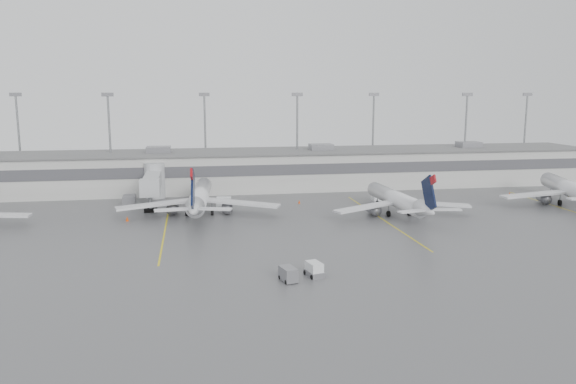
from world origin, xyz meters
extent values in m
plane|color=#505052|center=(0.00, 0.00, 0.00)|extent=(260.00, 260.00, 0.00)
cube|color=#B0B0AB|center=(0.00, 58.00, 4.00)|extent=(150.00, 16.00, 8.00)
cube|color=#47474C|center=(0.00, 49.95, 5.00)|extent=(150.00, 0.15, 2.20)
cube|color=#606060|center=(0.00, 58.00, 8.05)|extent=(152.00, 17.00, 0.30)
cube|color=slate|center=(50.00, 58.00, 8.80)|extent=(5.00, 4.00, 1.30)
cylinder|color=gray|center=(-50.00, 67.50, 10.00)|extent=(0.44, 0.44, 20.00)
cube|color=slate|center=(-50.00, 67.50, 20.20)|extent=(2.40, 0.50, 0.80)
cylinder|color=gray|center=(-30.00, 60.00, 10.00)|extent=(0.44, 0.44, 20.00)
cube|color=slate|center=(-30.00, 60.00, 20.20)|extent=(2.40, 0.50, 0.80)
cylinder|color=gray|center=(-10.00, 67.50, 10.00)|extent=(0.44, 0.44, 20.00)
cube|color=slate|center=(-10.00, 67.50, 20.20)|extent=(2.40, 0.50, 0.80)
cylinder|color=gray|center=(10.00, 60.00, 10.00)|extent=(0.44, 0.44, 20.00)
cube|color=slate|center=(10.00, 60.00, 20.20)|extent=(2.40, 0.50, 0.80)
cylinder|color=gray|center=(30.00, 67.50, 10.00)|extent=(0.44, 0.44, 20.00)
cube|color=slate|center=(30.00, 67.50, 20.20)|extent=(2.40, 0.50, 0.80)
cylinder|color=gray|center=(50.00, 60.00, 10.00)|extent=(0.44, 0.44, 20.00)
cube|color=slate|center=(50.00, 60.00, 20.20)|extent=(2.40, 0.50, 0.80)
cylinder|color=gray|center=(70.00, 67.50, 10.00)|extent=(0.44, 0.44, 20.00)
cube|color=slate|center=(70.00, 67.50, 20.20)|extent=(2.40, 0.50, 0.80)
cylinder|color=#A2A5A8|center=(-20.50, 50.00, 3.50)|extent=(4.00, 4.00, 7.00)
cube|color=#A2A5A8|center=(-20.50, 43.50, 4.30)|extent=(2.80, 13.00, 2.60)
cube|color=#A2A5A8|center=(-20.50, 36.00, 4.30)|extent=(3.40, 2.40, 3.00)
cylinder|color=gray|center=(-20.50, 36.00, 1.40)|extent=(0.70, 0.70, 2.80)
cube|color=black|center=(-20.50, 36.00, 0.35)|extent=(2.20, 1.20, 0.70)
cube|color=#D5C00C|center=(-17.50, 24.00, 0.01)|extent=(0.25, 40.00, 0.01)
cube|color=#D5C00C|center=(17.50, 24.00, 0.01)|extent=(0.25, 40.00, 0.01)
cube|color=#D5C00C|center=(52.50, 24.00, 0.01)|extent=(0.25, 40.00, 0.01)
cylinder|color=silver|center=(-11.97, 33.87, 3.03)|extent=(4.90, 22.39, 3.03)
cone|color=silver|center=(-10.91, 46.35, 3.03)|extent=(3.26, 3.07, 3.03)
cone|color=silver|center=(-13.10, 20.49, 3.43)|extent=(3.44, 5.29, 3.03)
cube|color=silver|center=(-19.25, 31.65, 2.22)|extent=(13.38, 5.54, 0.35)
cube|color=silver|center=(-5.16, 30.46, 2.22)|extent=(13.12, 7.52, 0.35)
cube|color=black|center=(-13.15, 19.98, 6.36)|extent=(0.78, 5.69, 6.60)
cube|color=maroon|center=(-13.26, 18.68, 8.99)|extent=(0.47, 2.06, 1.92)
cylinder|color=black|center=(-11.20, 42.92, 0.45)|extent=(0.43, 0.94, 0.91)
cylinder|color=black|center=(-14.25, 32.04, 0.56)|extent=(0.55, 1.15, 1.11)
cylinder|color=black|center=(-10.03, 31.68, 0.56)|extent=(0.55, 1.15, 1.11)
cylinder|color=silver|center=(20.99, 27.54, 2.68)|extent=(3.61, 19.77, 2.68)
cone|color=silver|center=(20.46, 38.61, 2.68)|extent=(2.80, 2.63, 2.68)
cone|color=silver|center=(21.54, 15.66, 3.04)|extent=(2.89, 4.59, 2.68)
cube|color=silver|center=(14.85, 24.74, 1.97)|extent=(11.69, 6.28, 0.31)
cube|color=silver|center=(27.35, 25.33, 1.97)|extent=(11.82, 5.31, 0.31)
cube|color=black|center=(21.57, 15.21, 5.63)|extent=(0.50, 5.04, 5.85)
cube|color=maroon|center=(21.62, 14.05, 7.96)|extent=(0.35, 1.82, 1.70)
cylinder|color=black|center=(20.61, 35.57, 0.40)|extent=(0.35, 0.82, 0.80)
cylinder|color=black|center=(19.19, 25.66, 0.49)|extent=(0.45, 1.00, 0.98)
cylinder|color=black|center=(22.94, 25.84, 0.49)|extent=(0.45, 1.00, 0.98)
cylinder|color=silver|center=(56.10, 30.54, 2.96)|extent=(8.59, 21.70, 2.96)
cone|color=silver|center=(59.34, 42.33, 2.96)|extent=(3.58, 3.44, 2.96)
cube|color=silver|center=(48.72, 29.70, 2.17)|extent=(12.92, 3.16, 0.35)
cylinder|color=black|center=(58.45, 39.10, 0.44)|extent=(0.57, 0.95, 0.89)
cylinder|color=black|center=(53.59, 29.19, 0.54)|extent=(0.71, 1.16, 1.08)
cube|color=silver|center=(0.14, -2.79, 0.82)|extent=(1.85, 2.44, 1.63)
cube|color=slate|center=(0.14, -2.79, 0.32)|extent=(2.11, 2.84, 0.64)
cylinder|color=black|center=(-0.78, -2.09, 0.25)|extent=(0.32, 0.54, 0.51)
cylinder|color=black|center=(0.63, -1.74, 0.25)|extent=(0.32, 0.54, 0.51)
cylinder|color=black|center=(-0.34, -3.85, 0.25)|extent=(0.32, 0.54, 0.51)
cylinder|color=black|center=(1.07, -3.50, 0.25)|extent=(0.32, 0.54, 0.51)
cube|color=slate|center=(-3.06, -3.99, 0.84)|extent=(1.97, 2.73, 1.50)
cylinder|color=black|center=(-3.87, -3.29, 0.25)|extent=(0.31, 0.53, 0.49)
cylinder|color=black|center=(-2.25, -4.70, 0.25)|extent=(0.31, 0.53, 0.49)
cube|color=silver|center=(-7.68, 38.23, 0.93)|extent=(2.82, 2.07, 1.85)
cube|color=silver|center=(22.09, 39.81, 0.77)|extent=(2.37, 1.76, 1.54)
cube|color=slate|center=(-24.55, 40.90, 1.11)|extent=(2.36, 3.64, 2.22)
cone|color=#EC4604|center=(-23.79, 29.51, 0.40)|extent=(0.50, 0.50, 0.79)
cone|color=#EC4604|center=(6.54, 39.42, 0.34)|extent=(0.43, 0.43, 0.68)
cone|color=#EC4604|center=(50.37, 40.59, 0.33)|extent=(0.42, 0.42, 0.67)
camera|label=1|loc=(-13.13, -62.36, 20.42)|focal=35.00mm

